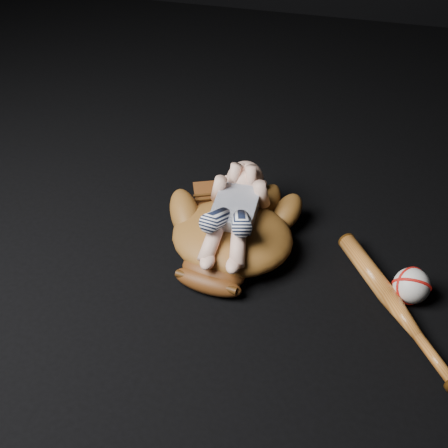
# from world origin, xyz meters

# --- Properties ---
(baseball_glove) EXTENTS (0.43, 0.48, 0.14)m
(baseball_glove) POSITION_xyz_m (-0.10, 0.05, 0.07)
(baseball_glove) COLOR brown
(baseball_glove) RESTS_ON ground
(newborn_baby) EXTENTS (0.20, 0.39, 0.15)m
(newborn_baby) POSITION_xyz_m (-0.10, 0.06, 0.13)
(newborn_baby) COLOR #E2AB91
(newborn_baby) RESTS_ON baseball_glove
(baseball_bat) EXTENTS (0.30, 0.42, 0.04)m
(baseball_bat) POSITION_xyz_m (0.31, -0.04, 0.02)
(baseball_bat) COLOR #B36222
(baseball_bat) RESTS_ON ground
(baseball) EXTENTS (0.11, 0.11, 0.09)m
(baseball) POSITION_xyz_m (0.34, 0.01, 0.04)
(baseball) COLOR silver
(baseball) RESTS_ON ground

